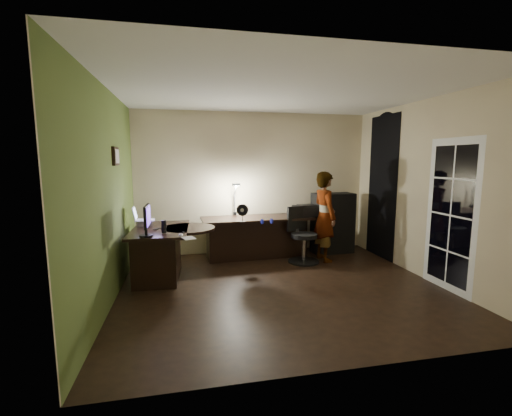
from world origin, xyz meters
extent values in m
cube|color=black|center=(0.00, 0.00, -0.01)|extent=(4.50, 4.00, 0.01)
cube|color=silver|center=(0.00, 0.00, 2.71)|extent=(4.50, 4.00, 0.01)
cube|color=#C8B790|center=(0.00, 2.00, 1.35)|extent=(4.50, 0.01, 2.70)
cube|color=#C8B790|center=(0.00, -2.00, 1.35)|extent=(4.50, 0.01, 2.70)
cube|color=#C8B790|center=(-2.25, 0.00, 1.35)|extent=(0.01, 4.00, 2.70)
cube|color=#C8B790|center=(2.25, 0.00, 1.35)|extent=(0.01, 4.00, 2.70)
cube|color=#50672B|center=(-2.24, 0.00, 1.35)|extent=(0.00, 4.00, 2.70)
cube|color=black|center=(2.24, 1.15, 1.30)|extent=(0.01, 0.90, 2.60)
cube|color=white|center=(2.24, -0.55, 1.05)|extent=(0.02, 0.92, 2.10)
cube|color=black|center=(-2.22, 0.45, 1.85)|extent=(0.04, 0.30, 0.25)
cube|color=black|center=(-1.69, 0.76, 0.39)|extent=(0.89, 1.37, 0.77)
cube|color=black|center=(-0.02, 1.54, 0.38)|extent=(2.06, 0.81, 0.76)
cube|color=black|center=(1.49, 1.60, 0.58)|extent=(0.79, 0.43, 1.17)
cube|color=silver|center=(-1.93, 0.93, 0.83)|extent=(0.23, 0.20, 0.09)
cube|color=silver|center=(-1.93, 0.93, 0.98)|extent=(0.32, 0.30, 0.21)
cube|color=black|center=(-1.84, 0.22, 0.93)|extent=(0.10, 0.46, 0.30)
ellipsoid|color=silver|center=(-1.38, 0.11, 0.80)|extent=(0.08, 0.10, 0.03)
cube|color=black|center=(-1.74, 0.68, 0.78)|extent=(0.10, 0.13, 0.01)
cube|color=black|center=(-1.35, 0.34, 0.79)|extent=(0.04, 0.12, 0.01)
cylinder|color=black|center=(-1.62, 0.38, 0.87)|extent=(0.08, 0.08, 0.18)
cube|color=silver|center=(-1.28, -0.06, 0.79)|extent=(0.20, 0.24, 0.01)
cube|color=black|center=(-0.38, 1.08, 0.92)|extent=(0.22, 0.16, 0.31)
cube|color=#151B95|center=(0.00, 0.86, 0.81)|extent=(0.22, 0.12, 0.10)
cube|color=black|center=(0.91, 1.48, 0.87)|extent=(0.48, 0.38, 0.21)
cube|color=black|center=(-0.40, 1.83, 1.09)|extent=(0.22, 0.32, 0.65)
cube|color=black|center=(0.72, 1.06, 0.49)|extent=(0.69, 0.69, 0.98)
imported|color=#D8A88C|center=(1.12, 1.12, 0.80)|extent=(0.44, 0.61, 1.60)
camera|label=1|loc=(-1.30, -4.52, 1.80)|focal=24.00mm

